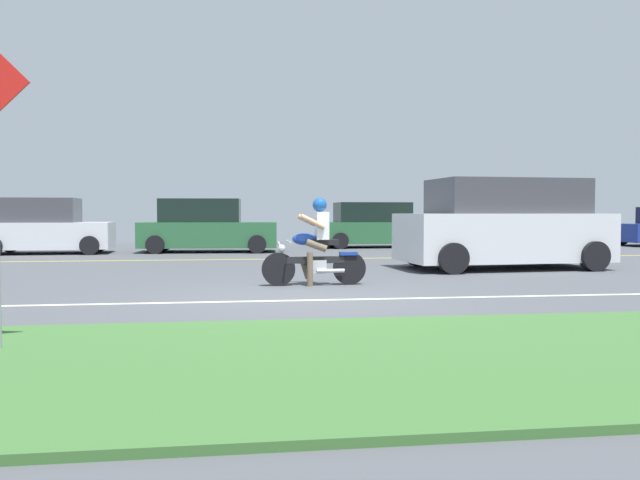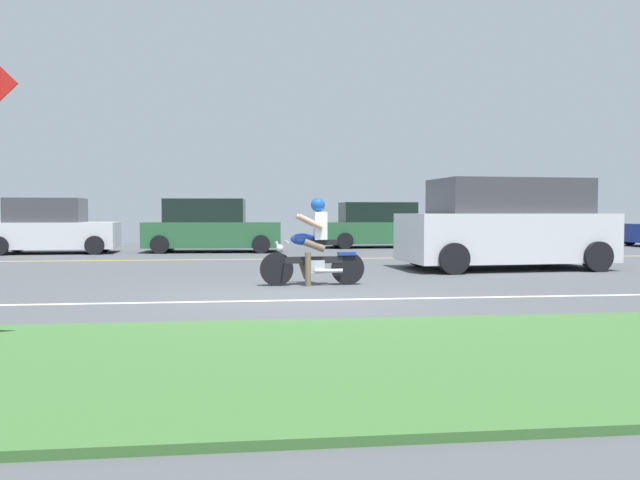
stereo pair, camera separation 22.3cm
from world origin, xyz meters
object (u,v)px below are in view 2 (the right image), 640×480
at_px(suv_nearby, 506,225).
at_px(parked_car_0, 52,228).
at_px(parked_car_2, 382,226).
at_px(motorcyclist, 313,248).
at_px(parked_car_1, 211,227).
at_px(parked_car_3, 518,226).

distance_m(suv_nearby, parked_car_0, 13.42).
height_order(parked_car_0, parked_car_2, parked_car_0).
relative_size(motorcyclist, parked_car_1, 0.42).
relative_size(motorcyclist, parked_car_3, 0.41).
xyz_separation_m(parked_car_1, parked_car_2, (5.95, 1.98, -0.03)).
relative_size(suv_nearby, parked_car_1, 1.09).
bearing_deg(parked_car_1, parked_car_0, -178.34).
bearing_deg(suv_nearby, motorcyclist, -149.42).
bearing_deg(suv_nearby, parked_car_3, 64.55).
xyz_separation_m(motorcyclist, parked_car_3, (8.91, 11.82, 0.10)).
xyz_separation_m(suv_nearby, parked_car_3, (4.34, 9.11, -0.22)).
bearing_deg(suv_nearby, parked_car_0, 149.41).
distance_m(motorcyclist, parked_car_2, 12.24).
height_order(motorcyclist, parked_car_0, parked_car_0).
bearing_deg(parked_car_2, motorcyclist, -107.88).
distance_m(motorcyclist, parked_car_1, 9.92).
bearing_deg(parked_car_0, motorcyclist, -53.81).
xyz_separation_m(suv_nearby, parked_car_2, (-0.82, 8.94, -0.21)).
xyz_separation_m(suv_nearby, parked_car_0, (-11.55, 6.83, -0.18)).
xyz_separation_m(parked_car_0, parked_car_2, (10.73, 2.12, -0.03)).
bearing_deg(parked_car_3, parked_car_2, -178.11).
bearing_deg(motorcyclist, parked_car_1, 102.79).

